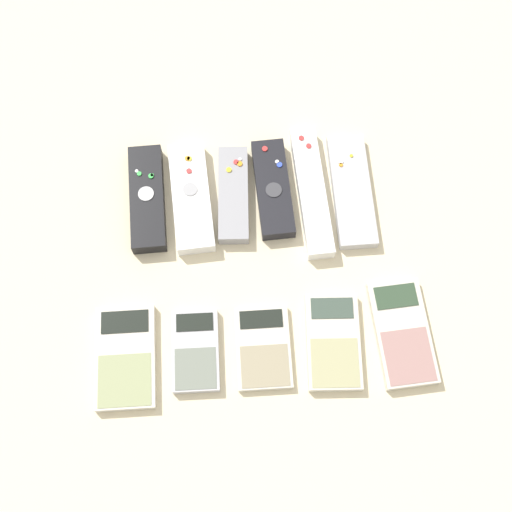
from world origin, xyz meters
name	(u,v)px	position (x,y,z in m)	size (l,w,h in m)	color
ground_plane	(258,278)	(0.00, 0.00, 0.00)	(3.00, 3.00, 0.00)	beige
remote_0	(147,199)	(-0.16, 0.14, 0.01)	(0.05, 0.17, 0.03)	black
remote_1	(191,198)	(-0.09, 0.14, 0.01)	(0.07, 0.18, 0.03)	white
remote_2	(233,195)	(-0.03, 0.14, 0.01)	(0.06, 0.16, 0.02)	gray
remote_3	(273,189)	(0.04, 0.14, 0.01)	(0.06, 0.16, 0.03)	black
remote_4	(312,191)	(0.10, 0.13, 0.01)	(0.05, 0.22, 0.03)	white
remote_5	(352,191)	(0.16, 0.13, 0.01)	(0.06, 0.19, 0.02)	#B7B7BC
calculator_0	(126,357)	(-0.20, -0.11, 0.01)	(0.09, 0.15, 0.02)	beige
calculator_1	(196,351)	(-0.10, -0.11, 0.01)	(0.07, 0.12, 0.02)	#B2B2B7
calculator_2	(263,348)	(0.00, -0.11, 0.01)	(0.08, 0.12, 0.01)	beige
calculator_3	(333,342)	(0.10, -0.11, 0.01)	(0.09, 0.15, 0.02)	beige
calculator_4	(402,333)	(0.20, -0.10, 0.01)	(0.09, 0.16, 0.02)	beige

